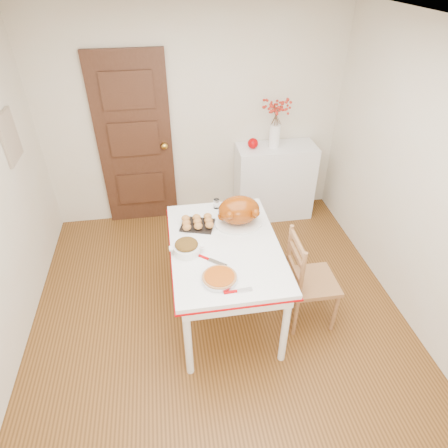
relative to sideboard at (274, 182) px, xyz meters
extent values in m
cube|color=#472B10|center=(-0.96, -1.78, -0.48)|extent=(3.50, 4.00, 0.00)
cube|color=white|center=(-0.96, -1.78, 2.02)|extent=(3.50, 4.00, 0.00)
cube|color=silver|center=(-0.96, 0.22, 0.77)|extent=(3.50, 0.00, 2.50)
cube|color=silver|center=(0.79, -1.78, 0.77)|extent=(0.00, 4.00, 2.50)
cube|color=#361C11|center=(-1.66, 0.19, 0.55)|extent=(0.85, 0.06, 2.06)
cube|color=#BAAB8F|center=(-2.69, -0.58, 1.02)|extent=(0.03, 0.35, 0.45)
cube|color=white|center=(0.00, 0.00, 0.00)|extent=(0.95, 0.42, 0.95)
sphere|color=#A40003|center=(-0.30, 0.00, 0.54)|extent=(0.12, 0.12, 0.12)
cylinder|color=#9C400A|center=(-1.00, -2.00, 0.38)|extent=(0.29, 0.29, 0.06)
cylinder|color=white|center=(-0.88, -1.01, 0.40)|extent=(0.07, 0.07, 0.10)
camera|label=1|loc=(-1.31, -4.13, 2.41)|focal=31.05mm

